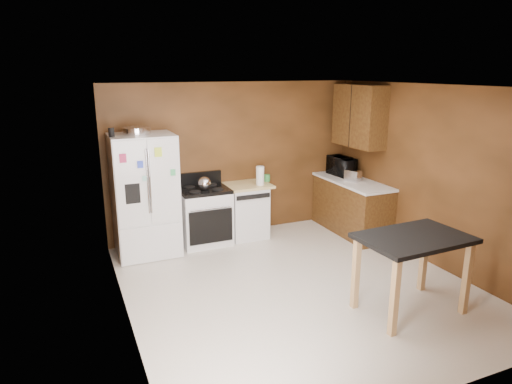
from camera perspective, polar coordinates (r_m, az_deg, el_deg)
floor at (r=6.00m, az=5.21°, el=-11.63°), size 4.50×4.50×0.00m
ceiling at (r=5.36m, az=5.86°, el=12.98°), size 4.50×4.50×0.00m
wall_back at (r=7.55m, az=-2.71°, el=4.09°), size 4.20×0.00×4.20m
wall_front at (r=3.84m, az=21.95°, el=-8.12°), size 4.20×0.00×4.20m
wall_left at (r=4.93m, az=-16.47°, el=-2.55°), size 0.00×4.50×4.50m
wall_right at (r=6.79m, az=21.28°, el=1.81°), size 0.00×4.50×4.50m
roasting_pan at (r=6.72m, az=-14.69°, el=7.43°), size 0.40×0.40×0.10m
pen_cup at (r=6.54m, az=-17.63°, el=7.11°), size 0.08×0.08×0.12m
kettle at (r=7.01m, az=-6.46°, el=1.08°), size 0.21×0.21×0.21m
paper_towel at (r=7.30m, az=0.52°, el=2.05°), size 0.15×0.15×0.30m
green_canister at (r=7.56m, az=1.38°, el=1.77°), size 0.13×0.13×0.11m
toaster at (r=7.70m, az=12.03°, el=2.02°), size 0.23×0.29×0.18m
microwave at (r=8.08m, az=10.66°, el=3.10°), size 0.39×0.55×0.29m
refrigerator at (r=6.87m, az=-13.70°, el=-0.43°), size 0.90×0.80×1.80m
gas_range at (r=7.25m, az=-6.47°, el=-2.90°), size 0.76×0.68×1.10m
dishwasher at (r=7.50m, az=-1.25°, el=-2.26°), size 0.78×0.63×0.89m
right_cabinets at (r=7.80m, az=12.12°, el=1.56°), size 0.63×1.58×2.45m
island at (r=5.40m, az=19.06°, el=-6.63°), size 1.23×0.85×0.91m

